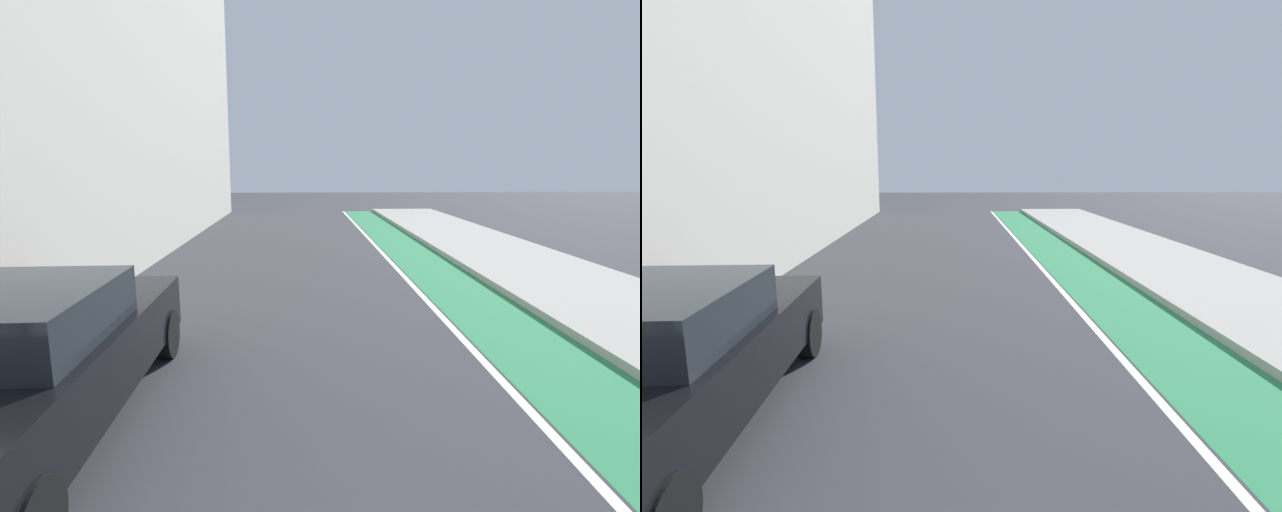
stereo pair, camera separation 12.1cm
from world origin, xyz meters
TOP-DOWN VIEW (x-y plane):
  - ground_plane at (0.00, 13.89)m, footprint 78.72×78.72m
  - bike_lane_paint at (3.13, 15.89)m, footprint 1.60×35.78m
  - lane_divider_stripe at (2.23, 15.89)m, footprint 0.12×35.78m
  - sidewalk_right at (5.64, 15.89)m, footprint 3.42×35.78m
  - parked_sedan_black at (-2.88, 10.91)m, footprint 1.98×4.72m

SIDE VIEW (x-z plane):
  - ground_plane at x=0.00m, z-range 0.00..0.00m
  - bike_lane_paint at x=3.13m, z-range 0.00..0.00m
  - lane_divider_stripe at x=2.23m, z-range 0.00..0.00m
  - sidewalk_right at x=5.64m, z-range 0.00..0.14m
  - parked_sedan_black at x=-2.88m, z-range 0.02..1.55m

